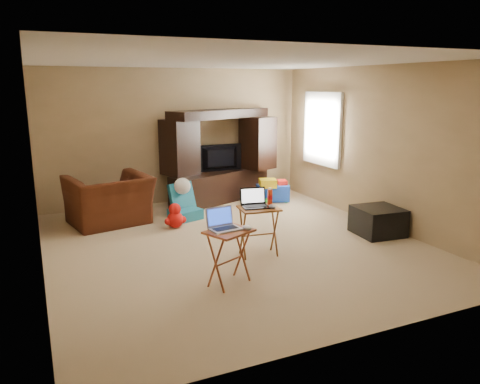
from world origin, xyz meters
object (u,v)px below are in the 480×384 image
push_toy (273,190)px  mouse_right (272,207)px  tray_table_left (229,257)px  tray_table_right (259,231)px  child_rocker (185,201)px  ottoman (378,221)px  entertainment_center (220,156)px  plush_toy (175,215)px  television (221,158)px  water_bottle (270,197)px  mouse_left (247,228)px  laptop_left (225,219)px  laptop_right (256,198)px  recliner (109,200)px

push_toy → mouse_right: bearing=-100.1°
tray_table_left → tray_table_right: 0.99m
child_rocker → ottoman: bearing=-57.7°
ottoman → push_toy: bearing=101.6°
entertainment_center → tray_table_right: bearing=-124.3°
plush_toy → television: bearing=44.7°
child_rocker → water_bottle: size_ratio=3.00×
tray_table_right → mouse_left: mouse_left is taller
laptop_left → water_bottle: bearing=30.8°
mouse_right → push_toy: bearing=61.6°
push_toy → mouse_right: mouse_right is taller
plush_toy → mouse_right: (0.79, -1.75, 0.48)m
push_toy → tray_table_right: 2.91m
television → child_rocker: size_ratio=1.48×
mouse_left → tray_table_right: bearing=55.3°
television → child_rocker: television is taller
laptop_right → mouse_left: (-0.48, -0.77, -0.11)m
laptop_right → mouse_left: size_ratio=2.65×
television → tray_table_left: bearing=69.7°
child_rocker → laptop_right: laptop_right is taller
recliner → child_rocker: size_ratio=2.01×
tray_table_right → tray_table_left: bearing=-128.9°
entertainment_center → push_toy: (0.88, -0.50, -0.64)m
push_toy → mouse_left: bearing=-104.1°
entertainment_center → recliner: bearing=175.7°
plush_toy → ottoman: bearing=-30.4°
plush_toy → tray_table_right: bearing=-68.1°
entertainment_center → tray_table_left: bearing=-132.4°
child_rocker → tray_table_left: size_ratio=0.95×
television → recliner: (-2.21, -0.66, -0.44)m
child_rocker → mouse_left: 2.81m
push_toy → laptop_right: laptop_right is taller
push_toy → ottoman: bearing=-60.0°
water_bottle → plush_toy: bearing=118.9°
laptop_left → child_rocker: bearing=74.7°
tray_table_left → mouse_right: size_ratio=4.79×
mouse_right → water_bottle: 0.22m
ottoman → recliner: bearing=148.3°
recliner → mouse_right: 2.93m
plush_toy → water_bottle: bearing=-61.1°
plush_toy → mouse_right: size_ratio=3.02×
mouse_left → mouse_right: size_ratio=0.97×
ottoman → laptop_right: (-2.07, -0.04, 0.57)m
laptop_left → water_bottle: 1.19m
entertainment_center → ottoman: size_ratio=3.33×
entertainment_center → television: size_ratio=2.41×
entertainment_center → child_rocker: bearing=-159.2°
laptop_right → mouse_left: laptop_right is taller
tray_table_right → mouse_right: (0.13, -0.12, 0.35)m
television → laptop_right: size_ratio=2.60×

